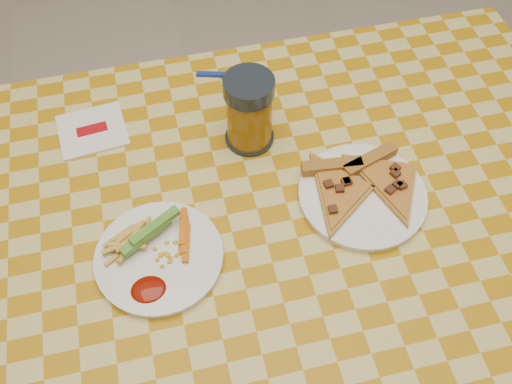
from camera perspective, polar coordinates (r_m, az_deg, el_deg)
ground at (r=1.64m, az=0.36°, el=-17.40°), size 8.00×8.00×0.00m
table at (r=1.01m, az=0.57°, el=-5.60°), size 1.28×0.88×0.76m
plate_left at (r=0.92m, az=-9.64°, el=-6.51°), size 0.22×0.22×0.01m
plate_right at (r=0.99m, az=10.56°, el=-0.41°), size 0.27×0.27×0.01m
fries_veggies at (r=0.92m, az=-10.43°, el=-5.34°), size 0.17×0.15×0.04m
pizza_slices at (r=0.99m, az=10.52°, el=0.81°), size 0.26×0.23×0.02m
drink_glass at (r=1.01m, az=-0.69°, el=8.02°), size 0.09×0.09×0.15m
napkin at (r=1.11m, az=-16.06°, el=5.94°), size 0.13×0.12×0.01m
fork at (r=1.17m, az=-2.70°, el=11.64°), size 0.13×0.05×0.01m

